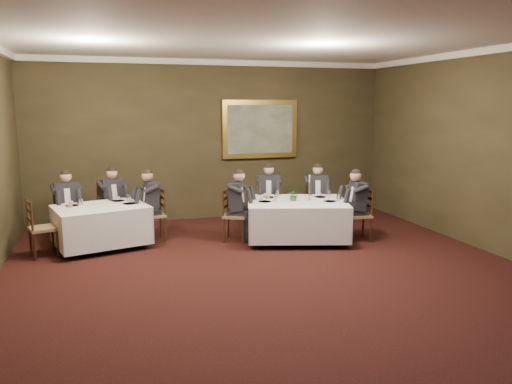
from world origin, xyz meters
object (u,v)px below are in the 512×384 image
chair_main_backleft (268,215)px  diner_sec_endright (153,214)px  candlestick (309,191)px  diner_main_endleft (235,214)px  chair_sec_endright (154,225)px  centerpiece (294,194)px  table_second (101,223)px  diner_sec_backleft (67,214)px  diner_main_backright (317,204)px  painting (260,129)px  table_main (297,217)px  chair_sec_backright (112,221)px  chair_main_backright (316,215)px  diner_sec_backright (112,210)px  diner_main_endright (358,214)px  diner_main_backleft (268,204)px  chair_sec_backleft (68,226)px  chair_sec_endleft (43,240)px  chair_main_endright (359,225)px  chair_main_endleft (235,226)px

chair_main_backleft → diner_sec_endright: size_ratio=0.74×
candlestick → diner_main_endleft: bearing=166.3°
chair_sec_endright → centerpiece: 2.71m
chair_sec_endright → table_second: bearing=98.5°
diner_sec_backleft → diner_main_backright: bearing=162.4°
diner_main_backright → centerpiece: (-0.80, -0.74, 0.37)m
chair_sec_endright → painting: painting is taller
table_main → chair_sec_backright: size_ratio=2.17×
diner_main_backright → chair_main_backright: bearing=-90.0°
painting → diner_sec_backright: bearing=-165.0°
chair_sec_endright → chair_main_backright: bearing=-96.9°
diner_main_backright → painting: size_ratio=0.77×
painting → diner_main_endright: bearing=-67.1°
diner_main_backright → diner_sec_endright: bearing=15.2°
diner_main_backleft → diner_sec_backleft: bearing=14.4°
diner_main_endleft → chair_sec_backright: diner_main_endleft is taller
chair_main_backright → diner_sec_endright: bearing=15.4°
candlestick → painting: bearing=95.8°
diner_sec_backleft → chair_sec_endright: diner_sec_backleft is taller
chair_sec_backleft → chair_sec_endleft: same height
chair_sec_backleft → diner_sec_backright: bearing=-178.3°
chair_sec_backright → diner_sec_backleft: bearing=-10.2°
chair_sec_backright → chair_sec_endright: bearing=114.4°
diner_main_backright → diner_main_backleft: bearing=-0.0°
table_second → chair_main_backright: (4.27, 0.21, -0.17)m
chair_main_endright → table_main: bearing=81.3°
chair_main_backleft → chair_sec_backright: size_ratio=1.00×
chair_main_backleft → chair_sec_endright: same height
table_second → diner_main_backleft: size_ratio=1.35×
painting → chair_sec_endright: bearing=-149.7°
chair_main_backleft → diner_sec_backleft: size_ratio=0.74×
chair_main_backleft → diner_sec_endright: (-2.38, -0.24, 0.23)m
diner_main_backright → chair_sec_backright: (-4.07, 0.68, -0.23)m
chair_main_backright → chair_sec_backright: size_ratio=1.00×
chair_main_endleft → centerpiece: centerpiece is taller
candlestick → chair_sec_backleft: bearing=164.2°
diner_main_endright → table_second: bearing=86.5°
diner_main_backright → diner_main_endleft: size_ratio=1.00×
diner_main_backleft → diner_sec_endright: 2.38m
table_main → chair_main_backright: 1.09m
chair_sec_backleft → diner_main_backright: bearing=162.3°
diner_main_backleft → chair_main_endleft: (-0.91, -0.72, -0.23)m
diner_main_endright → chair_main_backleft: bearing=51.4°
diner_main_endleft → chair_sec_endright: (-1.46, 0.49, -0.23)m
diner_sec_backright → chair_sec_endright: diner_sec_backright is taller
chair_main_backleft → chair_sec_endleft: bearing=26.9°
chair_sec_backright → candlestick: candlestick is taller
diner_main_backleft → centerpiece: bearing=116.0°
diner_main_endright → painting: bearing=30.2°
table_main → chair_main_endright: bearing=-16.0°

